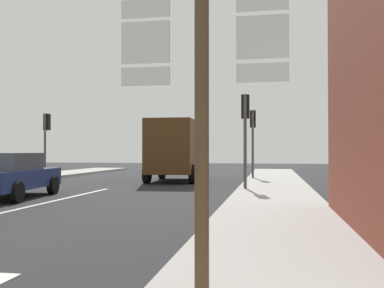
{
  "coord_description": "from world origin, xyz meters",
  "views": [
    {
      "loc": [
        6.56,
        -4.92,
        1.53
      ],
      "look_at": [
        4.2,
        8.09,
        1.74
      ],
      "focal_mm": 41.29,
      "sensor_mm": 36.0,
      "label": 1
    }
  ],
  "objects_px": {
    "sedan_far": "(10,175)",
    "traffic_light_far_left": "(46,131)",
    "route_sign_post": "(202,112)",
    "traffic_light_far_right": "(253,129)",
    "traffic_light_near_right": "(245,120)",
    "delivery_truck": "(175,149)"
  },
  "relations": [
    {
      "from": "sedan_far",
      "to": "traffic_light_far_left",
      "type": "bearing_deg",
      "value": 112.11
    },
    {
      "from": "traffic_light_far_left",
      "to": "sedan_far",
      "type": "bearing_deg",
      "value": -67.89
    },
    {
      "from": "sedan_far",
      "to": "route_sign_post",
      "type": "relative_size",
      "value": 1.36
    },
    {
      "from": "sedan_far",
      "to": "traffic_light_near_right",
      "type": "distance_m",
      "value": 8.49
    },
    {
      "from": "traffic_light_near_right",
      "to": "delivery_truck",
      "type": "bearing_deg",
      "value": 127.14
    },
    {
      "from": "route_sign_post",
      "to": "traffic_light_far_left",
      "type": "relative_size",
      "value": 0.9
    },
    {
      "from": "traffic_light_far_left",
      "to": "traffic_light_near_right",
      "type": "bearing_deg",
      "value": -26.4
    },
    {
      "from": "route_sign_post",
      "to": "delivery_truck",
      "type": "bearing_deg",
      "value": 103.27
    },
    {
      "from": "route_sign_post",
      "to": "traffic_light_far_right",
      "type": "height_order",
      "value": "traffic_light_far_right"
    },
    {
      "from": "traffic_light_far_right",
      "to": "traffic_light_far_left",
      "type": "height_order",
      "value": "traffic_light_far_right"
    },
    {
      "from": "sedan_far",
      "to": "route_sign_post",
      "type": "xyz_separation_m",
      "value": [
        7.71,
        -8.81,
        1.15
      ]
    },
    {
      "from": "sedan_far",
      "to": "traffic_light_far_left",
      "type": "height_order",
      "value": "traffic_light_far_left"
    },
    {
      "from": "sedan_far",
      "to": "delivery_truck",
      "type": "height_order",
      "value": "delivery_truck"
    },
    {
      "from": "delivery_truck",
      "to": "traffic_light_far_right",
      "type": "xyz_separation_m",
      "value": [
        3.82,
        1.6,
        1.07
      ]
    },
    {
      "from": "delivery_truck",
      "to": "traffic_light_far_left",
      "type": "relative_size",
      "value": 1.42
    },
    {
      "from": "route_sign_post",
      "to": "traffic_light_far_right",
      "type": "bearing_deg",
      "value": 90.95
    },
    {
      "from": "traffic_light_far_right",
      "to": "traffic_light_near_right",
      "type": "bearing_deg",
      "value": -90.0
    },
    {
      "from": "delivery_truck",
      "to": "traffic_light_near_right",
      "type": "height_order",
      "value": "traffic_light_near_right"
    },
    {
      "from": "delivery_truck",
      "to": "route_sign_post",
      "type": "distance_m",
      "value": 18.03
    },
    {
      "from": "delivery_truck",
      "to": "traffic_light_far_right",
      "type": "distance_m",
      "value": 4.27
    },
    {
      "from": "route_sign_post",
      "to": "traffic_light_near_right",
      "type": "bearing_deg",
      "value": 91.46
    },
    {
      "from": "route_sign_post",
      "to": "traffic_light_near_right",
      "type": "distance_m",
      "value": 12.53
    }
  ]
}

